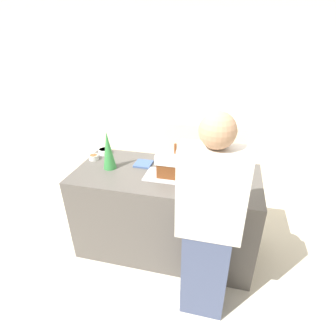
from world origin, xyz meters
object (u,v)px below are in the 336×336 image
object	(u,v)px
baking_tray	(169,176)
candy_bowl_center_rear	(166,157)
candy_bowl_far_left	(104,151)
person	(209,226)
decorative_tree	(108,150)
cookbook	(143,164)
candy_bowl_near_tray_right	(193,161)
gingerbread_house	(169,164)
candy_bowl_behind_tray	(207,167)
mug	(223,182)
candy_bowl_front_corner	(94,157)

from	to	relation	value
baking_tray	candy_bowl_center_rear	xyz separation A→B (m)	(-0.12, 0.35, 0.02)
candy_bowl_far_left	person	xyz separation A→B (m)	(1.26, -0.92, -0.05)
decorative_tree	cookbook	distance (m)	0.38
candy_bowl_near_tray_right	gingerbread_house	bearing A→B (deg)	-120.44
baking_tray	candy_bowl_center_rear	distance (m)	0.37
candy_bowl_behind_tray	cookbook	world-z (taller)	candy_bowl_behind_tray
candy_bowl_behind_tray	mug	size ratio (longest dim) A/B	1.49
candy_bowl_front_corner	mug	xyz separation A→B (m)	(1.37, -0.22, 0.02)
gingerbread_house	candy_bowl_near_tray_right	bearing A→B (deg)	59.56
decorative_tree	candy_bowl_center_rear	world-z (taller)	decorative_tree
mug	decorative_tree	bearing A→B (deg)	175.60
gingerbread_house	candy_bowl_far_left	size ratio (longest dim) A/B	2.46
candy_bowl_front_corner	candy_bowl_behind_tray	xyz separation A→B (m)	(1.20, 0.05, -0.00)
cookbook	gingerbread_house	bearing A→B (deg)	-29.54
candy_bowl_front_corner	mug	distance (m)	1.39
decorative_tree	candy_bowl_far_left	bearing A→B (deg)	124.60
person	candy_bowl_far_left	bearing A→B (deg)	143.70
cookbook	person	world-z (taller)	person
candy_bowl_far_left	mug	xyz separation A→B (m)	(1.33, -0.39, 0.01)
candy_bowl_near_tray_right	candy_bowl_far_left	distance (m)	1.01
gingerbread_house	person	size ratio (longest dim) A/B	0.18
candy_bowl_near_tray_right	mug	xyz separation A→B (m)	(0.32, -0.37, 0.02)
decorative_tree	mug	world-z (taller)	decorative_tree
cookbook	mug	size ratio (longest dim) A/B	1.89
gingerbread_house	decorative_tree	distance (m)	0.62
candy_bowl_front_corner	candy_bowl_behind_tray	distance (m)	1.20
candy_bowl_center_rear	cookbook	size ratio (longest dim) A/B	0.73
candy_bowl_near_tray_right	cookbook	world-z (taller)	candy_bowl_near_tray_right
candy_bowl_far_left	cookbook	world-z (taller)	candy_bowl_far_left
candy_bowl_behind_tray	candy_bowl_near_tray_right	size ratio (longest dim) A/B	1.00
candy_bowl_front_corner	candy_bowl_center_rear	world-z (taller)	same
decorative_tree	candy_bowl_front_corner	bearing A→B (deg)	151.36
baking_tray	person	xyz separation A→B (m)	(0.44, -0.59, -0.03)
decorative_tree	candy_bowl_near_tray_right	distance (m)	0.86
candy_bowl_front_corner	person	bearing A→B (deg)	-30.29
gingerbread_house	cookbook	xyz separation A→B (m)	(-0.31, 0.18, -0.12)
gingerbread_house	candy_bowl_far_left	world-z (taller)	gingerbread_house
cookbook	candy_bowl_center_rear	bearing A→B (deg)	41.85
candy_bowl_near_tray_right	person	bearing A→B (deg)	-74.48
candy_bowl_far_left	cookbook	bearing A→B (deg)	-17.07
candy_bowl_behind_tray	person	distance (m)	0.82
candy_bowl_far_left	cookbook	distance (m)	0.53
gingerbread_house	person	bearing A→B (deg)	-53.49
baking_tray	person	bearing A→B (deg)	-53.46
decorative_tree	gingerbread_house	bearing A→B (deg)	-2.90
gingerbread_house	mug	size ratio (longest dim) A/B	3.56
decorative_tree	mug	size ratio (longest dim) A/B	4.29
mug	candy_bowl_near_tray_right	bearing A→B (deg)	131.02
cookbook	person	distance (m)	1.07
baking_tray	gingerbread_house	size ratio (longest dim) A/B	1.40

